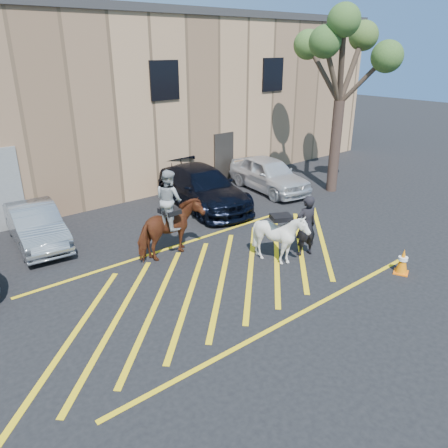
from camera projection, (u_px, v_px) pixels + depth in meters
ground at (216, 274)px, 12.07m from camera, size 90.00×90.00×0.00m
car_silver_sedan at (36, 225)px, 13.68m from camera, size 1.72×3.96×1.27m
car_blue_suv at (202, 187)px, 16.97m from camera, size 2.80×5.42×1.50m
car_white_suv at (269, 174)px, 18.83m from camera, size 2.26×4.44×1.45m
handler at (306, 226)px, 12.85m from camera, size 0.77×0.62×1.86m
warehouse at (47, 100)px, 19.27m from camera, size 32.42×10.20×7.30m
hatching_zone at (222, 278)px, 11.85m from camera, size 12.60×5.12×0.01m
mounted_bay at (170, 223)px, 12.68m from camera, size 2.08×1.08×2.65m
saddled_white at (280, 237)px, 12.43m from camera, size 1.76×1.83×1.56m
traffic_cone at (403, 261)px, 11.97m from camera, size 0.50×0.50×0.73m
tree at (344, 50)px, 16.92m from camera, size 3.99×4.37×7.31m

